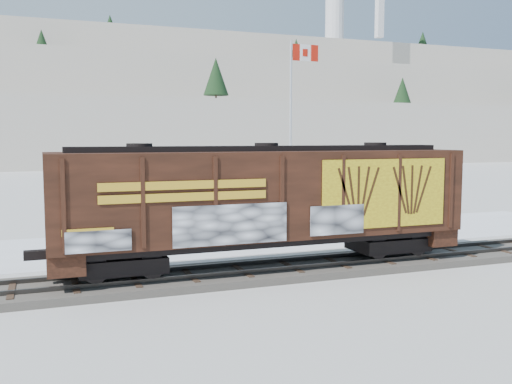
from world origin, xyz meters
name	(u,v)px	position (x,y,z in m)	size (l,w,h in m)	color
ground	(334,268)	(0.00, 0.00, 0.00)	(500.00, 500.00, 0.00)	white
rail_track	(334,265)	(0.00, 0.00, 0.15)	(50.00, 3.40, 0.43)	#59544C
parking_strip	(266,238)	(0.00, 7.50, 0.01)	(40.00, 8.00, 0.03)	white
hillside	(83,103)	(-0.05, 139.79, 14.37)	(360.00, 110.00, 93.00)	white
hopper_railcar	(266,199)	(-2.94, -0.01, 2.94)	(15.92, 3.06, 4.54)	black
flagpole	(292,156)	(3.64, 12.23, 4.10)	(2.30, 0.90, 11.17)	silver
car_silver	(239,227)	(-1.65, 7.03, 0.74)	(1.68, 4.17, 1.42)	silver
car_white	(248,224)	(-1.04, 7.42, 0.79)	(1.62, 4.64, 1.53)	silver
car_dark	(346,216)	(5.40, 8.48, 0.77)	(2.08, 5.10, 1.48)	black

